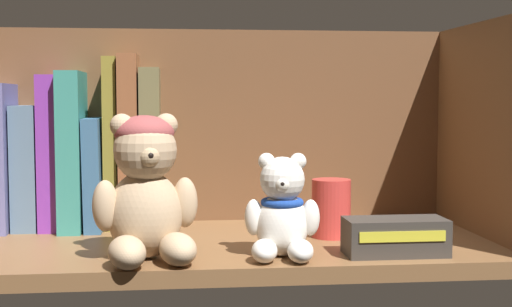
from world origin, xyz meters
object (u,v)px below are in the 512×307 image
(book_1, at_px, (29,167))
(book_6, at_px, (130,141))
(pillar_candle, at_px, (331,208))
(small_product_box, at_px, (395,237))
(book_3, at_px, (74,150))
(book_7, at_px, (151,148))
(book_0, at_px, (1,157))
(book_2, at_px, (52,152))
(teddy_bear_larger, at_px, (146,191))
(book_4, at_px, (96,172))
(teddy_bear_smaller, at_px, (282,213))
(book_5, at_px, (112,143))

(book_1, height_order, book_6, book_6)
(pillar_candle, distance_m, small_product_box, 0.13)
(book_3, bearing_deg, book_1, 180.00)
(book_7, bearing_deg, book_6, 180.00)
(book_0, distance_m, book_7, 0.21)
(book_2, xyz_separation_m, teddy_bear_larger, (0.14, -0.22, -0.03))
(book_0, distance_m, book_4, 0.13)
(book_3, height_order, teddy_bear_smaller, book_3)
(teddy_bear_larger, bearing_deg, book_4, 109.71)
(book_0, distance_m, book_2, 0.07)
(book_5, relative_size, teddy_bear_larger, 1.45)
(book_2, xyz_separation_m, book_5, (0.08, 0.00, 0.01))
(pillar_candle, height_order, small_product_box, pillar_candle)
(book_6, relative_size, teddy_bear_smaller, 2.03)
(book_5, height_order, teddy_bear_smaller, book_5)
(book_5, bearing_deg, book_3, -180.00)
(book_3, height_order, small_product_box, book_3)
(book_1, xyz_separation_m, small_product_box, (0.46, -0.23, -0.06))
(teddy_bear_larger, bearing_deg, book_3, 116.16)
(book_5, bearing_deg, teddy_bear_larger, -75.76)
(book_5, relative_size, book_7, 1.07)
(teddy_bear_smaller, bearing_deg, small_product_box, -1.29)
(book_6, relative_size, small_product_box, 2.07)
(book_2, bearing_deg, book_7, 0.00)
(book_2, distance_m, book_3, 0.03)
(book_0, relative_size, teddy_bear_larger, 1.22)
(book_6, xyz_separation_m, book_7, (0.03, 0.00, -0.01))
(book_4, bearing_deg, teddy_bear_smaller, -43.98)
(book_7, relative_size, small_product_box, 1.91)
(book_0, height_order, book_4, book_0)
(teddy_bear_smaller, bearing_deg, book_2, 142.50)
(teddy_bear_smaller, xyz_separation_m, pillar_candle, (0.08, 0.11, -0.01))
(book_1, distance_m, book_5, 0.12)
(book_2, distance_m, teddy_bear_smaller, 0.37)
(book_0, xyz_separation_m, small_product_box, (0.50, -0.23, -0.08))
(book_0, xyz_separation_m, book_5, (0.15, 0.00, 0.02))
(small_product_box, bearing_deg, pillar_candle, 114.05)
(book_7, height_order, pillar_candle, book_7)
(book_7, bearing_deg, book_2, 180.00)
(small_product_box, bearing_deg, teddy_bear_smaller, 178.71)
(book_5, distance_m, teddy_bear_smaller, 0.32)
(book_1, bearing_deg, book_7, 0.00)
(book_7, xyz_separation_m, small_product_box, (0.29, -0.23, -0.09))
(book_0, distance_m, book_5, 0.15)
(book_0, relative_size, book_3, 0.92)
(book_6, bearing_deg, book_0, 180.00)
(book_6, height_order, small_product_box, book_6)
(book_2, height_order, book_3, book_3)
(teddy_bear_larger, distance_m, small_product_box, 0.29)
(book_2, xyz_separation_m, small_product_box, (0.43, -0.23, -0.09))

